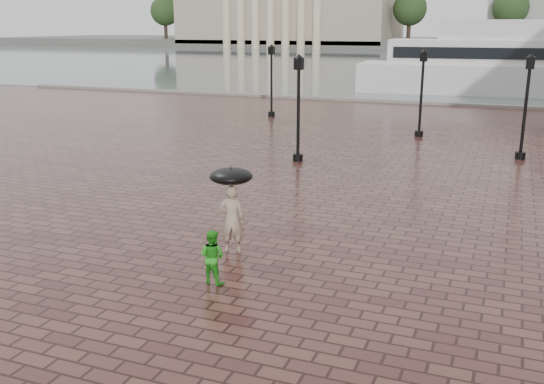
{
  "coord_description": "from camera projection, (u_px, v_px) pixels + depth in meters",
  "views": [
    {
      "loc": [
        2.45,
        -14.37,
        5.7
      ],
      "look_at": [
        -3.29,
        0.11,
        1.4
      ],
      "focal_mm": 40.0,
      "sensor_mm": 36.0,
      "label": 1
    }
  ],
  "objects": [
    {
      "name": "ground",
      "position": [
        391.0,
        259.0,
        15.27
      ],
      "size": [
        300.0,
        300.0,
        0.0
      ],
      "primitive_type": "plane",
      "color": "#391C1A",
      "rests_on": "ground"
    },
    {
      "name": "harbour_water",
      "position": [
        500.0,
        62.0,
        97.71
      ],
      "size": [
        240.0,
        240.0,
        0.0
      ],
      "primitive_type": "plane",
      "color": "#485257",
      "rests_on": "ground"
    },
    {
      "name": "quay_edge",
      "position": [
        476.0,
        106.0,
        43.95
      ],
      "size": [
        80.0,
        0.6,
        0.3
      ],
      "primitive_type": "cube",
      "color": "slate",
      "rests_on": "ground"
    },
    {
      "name": "far_shore",
      "position": [
        508.0,
        44.0,
        158.39
      ],
      "size": [
        300.0,
        60.0,
        2.0
      ],
      "primitive_type": "cube",
      "color": "#4C4C47",
      "rests_on": "ground"
    },
    {
      "name": "far_trees",
      "position": [
        511.0,
        8.0,
        136.43
      ],
      "size": [
        188.0,
        8.0,
        13.5
      ],
      "color": "#2D2119",
      "rests_on": "ground"
    },
    {
      "name": "street_lamps",
      "position": [
        428.0,
        93.0,
        30.99
      ],
      "size": [
        21.44,
        14.44,
        4.4
      ],
      "color": "black",
      "rests_on": "ground"
    },
    {
      "name": "adult_pedestrian",
      "position": [
        232.0,
        219.0,
        15.56
      ],
      "size": [
        0.75,
        0.6,
        1.79
      ],
      "primitive_type": "imported",
      "rotation": [
        0.0,
        0.0,
        3.43
      ],
      "color": "tan",
      "rests_on": "ground"
    },
    {
      "name": "child_pedestrian",
      "position": [
        212.0,
        257.0,
        13.73
      ],
      "size": [
        0.66,
        0.54,
        1.26
      ],
      "primitive_type": "imported",
      "rotation": [
        0.0,
        0.0,
        3.03
      ],
      "color": "green",
      "rests_on": "ground"
    },
    {
      "name": "ferry_near",
      "position": [
        513.0,
        64.0,
        51.28
      ],
      "size": [
        25.95,
        7.83,
        8.4
      ],
      "rotation": [
        0.0,
        0.0,
        0.07
      ],
      "color": "silver",
      "rests_on": "ground"
    },
    {
      "name": "umbrella",
      "position": [
        231.0,
        176.0,
        15.26
      ],
      "size": [
        1.1,
        1.1,
        1.17
      ],
      "color": "black",
      "rests_on": "ground"
    }
  ]
}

